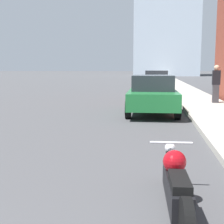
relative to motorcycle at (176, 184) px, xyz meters
The scene contains 5 objects.
sidewalk 36.05m from the motorcycle, 86.64° to the left, with size 2.24×240.00×0.15m.
motorcycle is the anchor object (origin of this frame).
parked_car_green 8.61m from the motorcycle, 92.30° to the left, with size 2.01×4.32×1.53m.
parked_car_silver 19.53m from the motorcycle, 90.43° to the left, with size 2.05×4.34×1.63m.
pedestrian 11.97m from the motorcycle, 77.19° to the left, with size 0.36×0.25×1.81m.
Camera 1 is at (2.39, 0.19, 1.80)m, focal length 50.00 mm.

